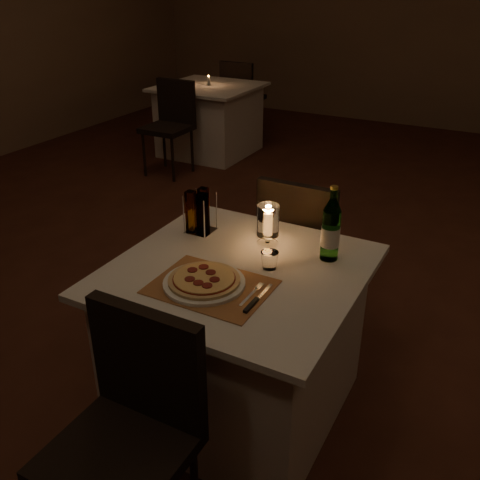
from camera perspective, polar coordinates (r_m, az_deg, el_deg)
The scene contains 18 objects.
floor at distance 3.10m, azimuth 3.01°, elevation -9.76°, with size 8.00×10.00×0.02m, color #4E2519.
wall_back at distance 7.36m, azimuth 21.82°, elevation 22.46°, with size 8.00×0.02×3.00m, color #84654C.
main_table at distance 2.40m, azimuth -0.23°, elevation -10.61°, with size 1.00×1.00×0.74m.
chair_near at distance 1.84m, azimuth -11.42°, elevation -17.99°, with size 0.42×0.42×0.90m.
chair_far at distance 2.86m, azimuth 6.58°, elevation -0.04°, with size 0.42×0.42×0.90m.
placemat at distance 2.07m, azimuth -3.12°, elevation -5.00°, with size 0.45×0.34×0.00m, color #A56639.
plate at distance 2.08m, azimuth -3.83°, elevation -4.58°, with size 0.32×0.32×0.01m, color white.
pizza at distance 2.07m, azimuth -3.85°, elevation -4.20°, with size 0.28×0.28×0.02m.
fork at distance 2.02m, azimuth 1.40°, elevation -5.63°, with size 0.02×0.18×0.00m.
knife at distance 1.96m, azimuth 1.51°, elevation -6.65°, with size 0.02×0.22×0.01m.
tumbler at distance 2.18m, azimuth 3.17°, elevation -2.16°, with size 0.07×0.07×0.07m, color white, non-canonical shape.
water_bottle at distance 2.24m, azimuth 9.65°, elevation 1.01°, with size 0.08×0.08×0.33m.
hurricane_candle at distance 2.34m, azimuth 3.00°, elevation 1.96°, with size 0.10×0.10×0.19m.
cruet_caddy at distance 2.46m, azimuth -4.38°, elevation 2.88°, with size 0.12×0.12×0.21m.
neighbor_table_left at distance 6.02m, azimuth -3.26°, elevation 12.71°, with size 1.00×1.00×0.74m.
neighbor_chair_la at distance 5.40m, azimuth -7.33°, elevation 12.82°, with size 0.42×0.42×0.90m.
neighbor_chair_lb at distance 6.59m, azimuth 0.03°, elevation 15.54°, with size 0.42×0.42×0.90m.
neighbor_candle_left at distance 5.94m, azimuth -3.37°, elevation 16.60°, with size 0.03×0.03×0.11m.
Camera 1 is at (1.03, -2.27, 1.83)m, focal length 40.00 mm.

